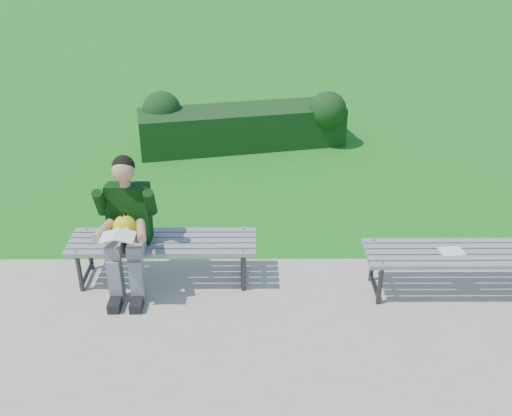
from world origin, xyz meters
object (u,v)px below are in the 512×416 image
bench_left (163,245)px  paper_sheet (451,251)px  bench_right (461,256)px  hedge (242,124)px  seated_boy (127,223)px

bench_left → paper_sheet: 2.73m
bench_left → bench_right: same height
hedge → seated_boy: 3.97m
seated_boy → paper_sheet: (3.02, -0.13, -0.24)m
hedge → bench_left: size_ratio=1.83×
hedge → paper_sheet: hedge is taller
seated_boy → paper_sheet: bearing=-2.4°
paper_sheet → bench_right: bearing=0.0°
hedge → seated_boy: bearing=-104.8°
seated_boy → paper_sheet: seated_boy is taller
seated_boy → paper_sheet: size_ratio=5.60×
hedge → paper_sheet: (2.02, -3.95, 0.11)m
bench_right → seated_boy: 3.14m
seated_boy → paper_sheet: 3.04m
hedge → paper_sheet: 4.44m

